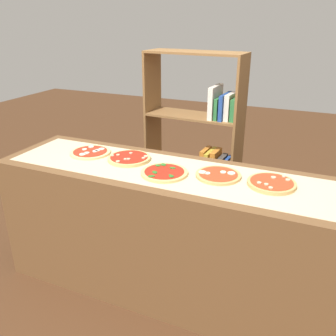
{
  "coord_description": "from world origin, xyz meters",
  "views": [
    {
      "loc": [
        0.84,
        -1.93,
        1.81
      ],
      "look_at": [
        0.0,
        0.0,
        0.93
      ],
      "focal_mm": 38.72,
      "sensor_mm": 36.0,
      "label": 1
    }
  ],
  "objects_px": {
    "pizza_mozzarella_0": "(90,152)",
    "bookshelf": "(204,149)",
    "pizza_spinach_2": "(164,173)",
    "pizza_mozzarella_3": "(218,175)",
    "pizza_mushroom_1": "(129,158)",
    "pizza_mushroom_4": "(272,183)"
  },
  "relations": [
    {
      "from": "pizza_mozzarella_0",
      "to": "bookshelf",
      "type": "relative_size",
      "value": 0.18
    },
    {
      "from": "pizza_spinach_2",
      "to": "pizza_mozzarella_0",
      "type": "bearing_deg",
      "value": 168.84
    },
    {
      "from": "pizza_mozzarella_0",
      "to": "pizza_spinach_2",
      "type": "distance_m",
      "value": 0.65
    },
    {
      "from": "pizza_mozzarella_3",
      "to": "pizza_mushroom_1",
      "type": "bearing_deg",
      "value": 177.61
    },
    {
      "from": "pizza_mozzarella_0",
      "to": "pizza_spinach_2",
      "type": "bearing_deg",
      "value": -11.16
    },
    {
      "from": "pizza_spinach_2",
      "to": "bookshelf",
      "type": "height_order",
      "value": "bookshelf"
    },
    {
      "from": "pizza_mozzarella_0",
      "to": "pizza_mushroom_1",
      "type": "xyz_separation_m",
      "value": [
        0.32,
        -0.0,
        0.0
      ]
    },
    {
      "from": "bookshelf",
      "to": "pizza_mozzarella_3",
      "type": "bearing_deg",
      "value": -66.62
    },
    {
      "from": "pizza_mushroom_1",
      "to": "bookshelf",
      "type": "bearing_deg",
      "value": 72.48
    },
    {
      "from": "pizza_mushroom_4",
      "to": "pizza_mushroom_1",
      "type": "bearing_deg",
      "value": 178.52
    },
    {
      "from": "pizza_mozzarella_0",
      "to": "pizza_mozzarella_3",
      "type": "relative_size",
      "value": 1.04
    },
    {
      "from": "pizza_mushroom_1",
      "to": "pizza_spinach_2",
      "type": "distance_m",
      "value": 0.34
    },
    {
      "from": "pizza_mozzarella_0",
      "to": "pizza_mozzarella_3",
      "type": "distance_m",
      "value": 0.95
    },
    {
      "from": "pizza_mozzarella_0",
      "to": "pizza_mushroom_1",
      "type": "height_order",
      "value": "pizza_mushroom_1"
    },
    {
      "from": "bookshelf",
      "to": "pizza_mushroom_4",
      "type": "bearing_deg",
      "value": -51.2
    },
    {
      "from": "pizza_mushroom_4",
      "to": "pizza_spinach_2",
      "type": "bearing_deg",
      "value": -171.2
    },
    {
      "from": "pizza_mozzarella_0",
      "to": "pizza_mozzarella_3",
      "type": "xyz_separation_m",
      "value": [
        0.95,
        -0.03,
        0.0
      ]
    },
    {
      "from": "pizza_mozzarella_0",
      "to": "pizza_mushroom_1",
      "type": "distance_m",
      "value": 0.32
    },
    {
      "from": "pizza_mozzarella_0",
      "to": "pizza_mushroom_4",
      "type": "bearing_deg",
      "value": -1.21
    },
    {
      "from": "bookshelf",
      "to": "pizza_mozzarella_0",
      "type": "bearing_deg",
      "value": -124.93
    },
    {
      "from": "pizza_mozzarella_3",
      "to": "pizza_mushroom_4",
      "type": "xyz_separation_m",
      "value": [
        0.32,
        0.0,
        0.0
      ]
    },
    {
      "from": "pizza_spinach_2",
      "to": "pizza_mushroom_4",
      "type": "relative_size",
      "value": 1.05
    }
  ]
}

